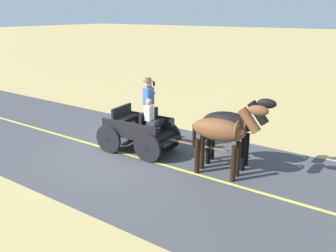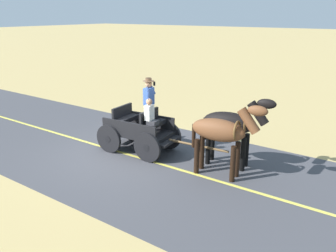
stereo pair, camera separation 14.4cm
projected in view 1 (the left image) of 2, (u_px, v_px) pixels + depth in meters
name	position (u px, v px, depth m)	size (l,w,h in m)	color
ground_plane	(121.00, 153.00, 11.69)	(200.00, 200.00, 0.00)	tan
road_surface	(121.00, 153.00, 11.69)	(6.54, 160.00, 0.01)	#424247
road_centre_stripe	(121.00, 153.00, 11.69)	(0.12, 160.00, 0.00)	#DBCC4C
horse_drawn_carriage	(141.00, 128.00, 11.60)	(1.59, 4.52, 2.50)	black
horse_near_side	(232.00, 124.00, 10.34)	(0.76, 2.15, 2.21)	black
horse_off_side	(222.00, 132.00, 9.68)	(0.71, 2.14, 2.21)	brown
traffic_cone	(125.00, 115.00, 15.07)	(0.32, 0.32, 0.50)	orange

